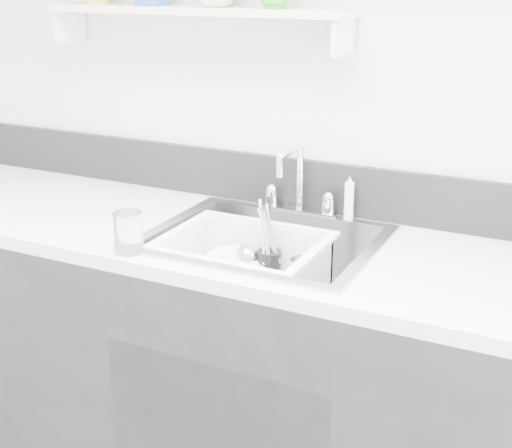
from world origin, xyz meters
The scene contains 13 objects.
counter_run centered at (0.00, 1.19, 0.46)m, with size 3.20×0.62×0.92m.
backsplash centered at (0.00, 1.49, 1.00)m, with size 3.20×0.02×0.16m, color black.
sink centered at (0.00, 1.19, 0.83)m, with size 0.64×0.52×0.20m, color silver, non-canonical shape.
faucet centered at (0.00, 1.44, 0.98)m, with size 0.26×0.18×0.23m.
side_sprayer centered at (0.16, 1.44, 0.99)m, with size 0.03×0.03×0.14m, color white.
wall_shelf centered at (-0.35, 1.42, 1.51)m, with size 1.00×0.16×0.12m.
wash_tub centered at (-0.05, 1.15, 0.84)m, with size 0.45×0.36×0.17m, color white, non-canonical shape.
plate_stack centered at (-0.08, 1.18, 0.79)m, with size 0.23×0.22×0.09m.
utensil_cup centered at (-0.01, 1.25, 0.82)m, with size 0.07×0.07×0.24m.
ladle centered at (-0.04, 1.18, 0.81)m, with size 0.30×0.11×0.09m, color silver, non-canonical shape.
tumbler_in_tub centered at (0.12, 1.19, 0.82)m, with size 0.08×0.08×0.11m, color white.
tumbler_counter centered at (-0.28, 0.94, 0.98)m, with size 0.08×0.08×0.11m, color white.
bowl_small centered at (0.10, 1.14, 0.78)m, with size 0.10×0.10×0.03m, color white.
Camera 1 is at (0.81, -0.50, 1.63)m, focal length 50.00 mm.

